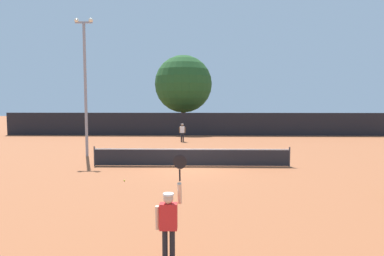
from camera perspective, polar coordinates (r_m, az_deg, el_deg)
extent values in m
plane|color=#9E5633|center=(18.18, -0.12, -6.61)|extent=(120.00, 120.00, 0.00)
cube|color=#232328|center=(18.09, -0.12, -5.14)|extent=(10.73, 0.03, 0.91)
cube|color=white|center=(18.02, -0.12, -3.71)|extent=(10.73, 0.04, 0.06)
cylinder|color=#333338|center=(18.98, -16.58, -4.68)|extent=(0.08, 0.08, 1.07)
cylinder|color=#333338|center=(18.73, 16.57, -4.81)|extent=(0.08, 0.08, 1.07)
cube|color=black|center=(34.13, 0.56, 0.68)|extent=(39.71, 0.12, 2.36)
cube|color=red|center=(7.37, -4.11, -15.06)|extent=(0.38, 0.22, 0.58)
sphere|color=beige|center=(7.25, -4.13, -12.13)|extent=(0.22, 0.22, 0.22)
cylinder|color=white|center=(7.22, -4.14, -11.42)|extent=(0.23, 0.23, 0.04)
cylinder|color=black|center=(7.64, -4.72, -19.86)|extent=(0.12, 0.12, 0.78)
cylinder|color=black|center=(7.62, -3.44, -19.90)|extent=(0.12, 0.12, 0.78)
cylinder|color=beige|center=(7.41, -6.03, -15.22)|extent=(0.09, 0.17, 0.55)
cylinder|color=beige|center=(7.28, -2.16, -11.28)|extent=(0.09, 0.31, 0.53)
cylinder|color=black|center=(7.24, -2.14, -8.22)|extent=(0.04, 0.11, 0.28)
ellipsoid|color=black|center=(7.24, -2.11, -5.87)|extent=(0.30, 0.13, 0.36)
cube|color=white|center=(28.90, -1.70, -0.28)|extent=(0.38, 0.22, 0.57)
sphere|color=brown|center=(28.87, -1.70, 0.49)|extent=(0.22, 0.22, 0.22)
cylinder|color=white|center=(28.87, -1.70, 0.68)|extent=(0.23, 0.23, 0.04)
cylinder|color=black|center=(28.97, -1.85, -1.61)|extent=(0.12, 0.12, 0.77)
cylinder|color=black|center=(28.96, -1.54, -1.61)|extent=(0.12, 0.12, 0.77)
cylinder|color=brown|center=(28.92, -2.17, -0.34)|extent=(0.09, 0.17, 0.55)
cylinder|color=brown|center=(28.89, -1.22, -0.34)|extent=(0.09, 0.15, 0.55)
sphere|color=#CCE033|center=(15.10, -11.68, -8.92)|extent=(0.07, 0.07, 0.07)
cylinder|color=gray|center=(22.19, -18.01, 6.18)|extent=(0.18, 0.18, 8.46)
cube|color=gray|center=(22.73, -18.30, 17.02)|extent=(1.10, 0.10, 0.10)
sphere|color=#F2EDCC|center=(22.91, -19.41, 17.23)|extent=(0.28, 0.28, 0.28)
sphere|color=#F2EDCC|center=(22.62, -17.18, 17.45)|extent=(0.28, 0.28, 0.28)
cylinder|color=brown|center=(38.90, -1.51, 1.68)|extent=(0.56, 0.56, 3.05)
sphere|color=#235123|center=(38.89, -1.52, 7.64)|extent=(6.71, 6.71, 6.71)
cube|color=red|center=(41.73, -3.64, 0.60)|extent=(2.34, 4.38, 0.90)
cube|color=#2D333D|center=(41.38, -3.69, 1.64)|extent=(1.93, 2.37, 0.64)
cylinder|color=black|center=(43.22, -4.60, 0.34)|extent=(0.22, 0.60, 0.60)
cylinder|color=black|center=(43.08, -2.36, 0.34)|extent=(0.22, 0.60, 0.60)
cylinder|color=black|center=(40.45, -5.01, 0.04)|extent=(0.22, 0.60, 0.60)
cylinder|color=black|center=(40.30, -2.61, 0.04)|extent=(0.22, 0.60, 0.60)
cube|color=#B7B7BC|center=(41.92, 3.47, 0.62)|extent=(2.12, 4.29, 0.90)
cube|color=#2D333D|center=(41.57, 3.49, 1.65)|extent=(1.81, 2.29, 0.64)
cylinder|color=black|center=(43.31, 2.28, 0.36)|extent=(0.22, 0.60, 0.60)
cylinder|color=black|center=(43.38, 4.52, 0.36)|extent=(0.22, 0.60, 0.60)
cylinder|color=black|center=(40.52, 2.34, 0.06)|extent=(0.22, 0.60, 0.60)
cylinder|color=black|center=(40.59, 4.74, 0.06)|extent=(0.22, 0.60, 0.60)
cube|color=navy|center=(41.42, 9.86, 0.52)|extent=(2.15, 4.31, 0.90)
cube|color=#2D333D|center=(41.08, 9.93, 1.56)|extent=(1.83, 2.30, 0.64)
cylinder|color=black|center=(42.71, 8.45, 0.25)|extent=(0.22, 0.60, 0.60)
cylinder|color=black|center=(42.96, 10.70, 0.25)|extent=(0.22, 0.60, 0.60)
cylinder|color=black|center=(39.95, 8.94, -0.06)|extent=(0.22, 0.60, 0.60)
cylinder|color=black|center=(40.21, 11.34, -0.06)|extent=(0.22, 0.60, 0.60)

